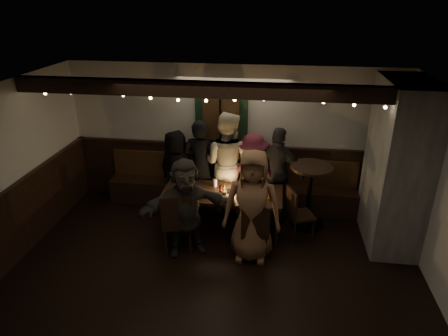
# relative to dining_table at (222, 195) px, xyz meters

# --- Properties ---
(room) EXTENTS (6.02, 5.01, 2.62)m
(room) POSITION_rel_dining_table_xyz_m (1.10, 0.02, 0.43)
(room) COLOR black
(room) RESTS_ON ground
(dining_table) EXTENTS (1.97, 0.84, 0.85)m
(dining_table) POSITION_rel_dining_table_xyz_m (0.00, 0.00, 0.00)
(dining_table) COLOR black
(dining_table) RESTS_ON ground
(chair_near_left) EXTENTS (0.57, 0.57, 1.01)m
(chair_near_left) POSITION_rel_dining_table_xyz_m (-0.59, -0.73, -0.07)
(chair_near_left) COLOR black
(chair_near_left) RESTS_ON ground
(chair_near_right) EXTENTS (0.46, 0.46, 0.92)m
(chair_near_right) POSITION_rel_dining_table_xyz_m (0.59, -0.74, -0.13)
(chair_near_right) COLOR black
(chair_near_right) RESTS_ON ground
(chair_end) EXTENTS (0.51, 0.51, 0.87)m
(chair_end) POSITION_rel_dining_table_xyz_m (1.22, -0.09, -0.15)
(chair_end) COLOR black
(chair_end) RESTS_ON ground
(high_top) EXTENTS (0.70, 0.70, 1.11)m
(high_top) POSITION_rel_dining_table_xyz_m (1.44, 0.34, 0.06)
(high_top) COLOR black
(high_top) RESTS_ON ground
(person_a) EXTENTS (0.85, 0.71, 1.48)m
(person_a) POSITION_rel_dining_table_xyz_m (-0.95, 0.71, 0.10)
(person_a) COLOR black
(person_a) RESTS_ON ground
(person_b) EXTENTS (0.66, 0.47, 1.71)m
(person_b) POSITION_rel_dining_table_xyz_m (-0.49, 0.69, 0.21)
(person_b) COLOR black
(person_b) RESTS_ON ground
(person_c) EXTENTS (1.05, 0.91, 1.86)m
(person_c) POSITION_rel_dining_table_xyz_m (-0.02, 0.72, 0.29)
(person_c) COLOR beige
(person_c) RESTS_ON ground
(person_d) EXTENTS (0.98, 0.56, 1.51)m
(person_d) POSITION_rel_dining_table_xyz_m (0.45, 0.65, 0.11)
(person_d) COLOR #551A2C
(person_d) RESTS_ON ground
(person_e) EXTENTS (1.04, 0.70, 1.64)m
(person_e) POSITION_rel_dining_table_xyz_m (0.89, 0.67, 0.17)
(person_e) COLOR #27272A
(person_e) RESTS_ON ground
(person_f) EXTENTS (1.50, 0.98, 1.55)m
(person_f) POSITION_rel_dining_table_xyz_m (-0.45, -0.70, 0.13)
(person_f) COLOR #332E28
(person_f) RESTS_ON ground
(person_g) EXTENTS (0.85, 0.56, 1.74)m
(person_g) POSITION_rel_dining_table_xyz_m (0.54, -0.70, 0.23)
(person_g) COLOR #8E6244
(person_g) RESTS_ON ground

